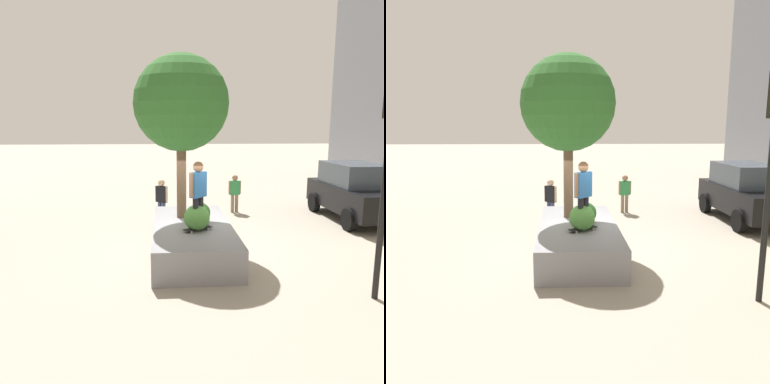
# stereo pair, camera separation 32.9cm
# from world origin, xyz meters

# --- Properties ---
(ground_plane) EXTENTS (120.00, 120.00, 0.00)m
(ground_plane) POSITION_xyz_m (0.00, 0.00, 0.00)
(ground_plane) COLOR #9E9384
(planter_ledge) EXTENTS (4.68, 2.13, 0.81)m
(planter_ledge) POSITION_xyz_m (0.14, -0.25, 0.40)
(planter_ledge) COLOR gray
(planter_ledge) RESTS_ON ground
(plaza_tree) EXTENTS (2.72, 2.72, 4.66)m
(plaza_tree) POSITION_xyz_m (-0.67, -0.50, 4.09)
(plaza_tree) COLOR brown
(plaza_tree) RESTS_ON planter_ledge
(boxwood_shrub) EXTENTS (0.58, 0.58, 0.58)m
(boxwood_shrub) POSITION_xyz_m (0.05, -0.03, 1.10)
(boxwood_shrub) COLOR #2D6628
(boxwood_shrub) RESTS_ON planter_ledge
(hedge_clump) EXTENTS (0.68, 0.68, 0.68)m
(hedge_clump) POSITION_xyz_m (0.77, -0.17, 1.14)
(hedge_clump) COLOR #4C8C3D
(hedge_clump) RESTS_ON planter_ledge
(skateboard) EXTENTS (0.57, 0.80, 0.07)m
(skateboard) POSITION_xyz_m (0.82, -0.15, 0.86)
(skateboard) COLOR black
(skateboard) RESTS_ON planter_ledge
(skateboarder) EXTENTS (0.46, 0.47, 1.72)m
(skateboarder) POSITION_xyz_m (0.82, -0.15, 1.87)
(skateboarder) COLOR black
(skateboarder) RESTS_ON skateboard
(sedan_parked) EXTENTS (4.54, 2.16, 2.11)m
(sedan_parked) POSITION_xyz_m (-3.11, 6.08, 1.07)
(sedan_parked) COLOR black
(sedan_parked) RESTS_ON ground
(passerby_with_bag) EXTENTS (0.24, 0.52, 1.54)m
(passerby_with_bag) POSITION_xyz_m (-4.58, 1.84, 0.89)
(passerby_with_bag) COLOR #847056
(passerby_with_bag) RESTS_ON ground
(pedestrian_crossing) EXTENTS (0.40, 0.45, 1.58)m
(pedestrian_crossing) POSITION_xyz_m (-3.20, -1.10, 0.91)
(pedestrian_crossing) COLOR navy
(pedestrian_crossing) RESTS_ON ground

